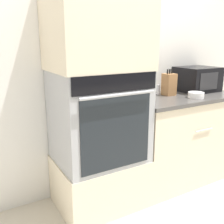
{
  "coord_description": "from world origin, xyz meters",
  "views": [
    {
      "loc": [
        -1.35,
        -1.62,
        1.45
      ],
      "look_at": [
        -0.3,
        0.21,
        0.88
      ],
      "focal_mm": 42.0,
      "sensor_mm": 36.0,
      "label": 1
    }
  ],
  "objects_px": {
    "microwave": "(197,79)",
    "condiment_jar_mid": "(158,90)",
    "condiment_jar_far": "(127,91)",
    "bowl": "(196,95)",
    "knife_block": "(169,84)",
    "condiment_jar_near": "(148,98)",
    "wall_oven": "(99,116)"
  },
  "relations": [
    {
      "from": "knife_block",
      "to": "condiment_jar_near",
      "type": "distance_m",
      "value": 0.39
    },
    {
      "from": "microwave",
      "to": "condiment_jar_far",
      "type": "xyz_separation_m",
      "value": [
        -0.83,
        0.13,
        -0.08
      ]
    },
    {
      "from": "knife_block",
      "to": "condiment_jar_far",
      "type": "height_order",
      "value": "knife_block"
    },
    {
      "from": "knife_block",
      "to": "condiment_jar_far",
      "type": "bearing_deg",
      "value": 158.08
    },
    {
      "from": "condiment_jar_mid",
      "to": "microwave",
      "type": "bearing_deg",
      "value": -6.46
    },
    {
      "from": "wall_oven",
      "to": "knife_block",
      "type": "height_order",
      "value": "wall_oven"
    },
    {
      "from": "condiment_jar_mid",
      "to": "knife_block",
      "type": "bearing_deg",
      "value": -52.61
    },
    {
      "from": "wall_oven",
      "to": "condiment_jar_mid",
      "type": "relative_size",
      "value": 7.97
    },
    {
      "from": "knife_block",
      "to": "bowl",
      "type": "height_order",
      "value": "knife_block"
    },
    {
      "from": "wall_oven",
      "to": "condiment_jar_far",
      "type": "bearing_deg",
      "value": 28.81
    },
    {
      "from": "wall_oven",
      "to": "condiment_jar_near",
      "type": "xyz_separation_m",
      "value": [
        0.48,
        -0.06,
        0.12
      ]
    },
    {
      "from": "bowl",
      "to": "condiment_jar_far",
      "type": "xyz_separation_m",
      "value": [
        -0.54,
        0.4,
        0.03
      ]
    },
    {
      "from": "microwave",
      "to": "condiment_jar_far",
      "type": "relative_size",
      "value": 3.67
    },
    {
      "from": "wall_oven",
      "to": "condiment_jar_mid",
      "type": "height_order",
      "value": "wall_oven"
    },
    {
      "from": "wall_oven",
      "to": "knife_block",
      "type": "bearing_deg",
      "value": 5.36
    },
    {
      "from": "knife_block",
      "to": "bowl",
      "type": "xyz_separation_m",
      "value": [
        0.14,
        -0.24,
        -0.08
      ]
    },
    {
      "from": "condiment_jar_mid",
      "to": "condiment_jar_far",
      "type": "xyz_separation_m",
      "value": [
        -0.34,
        0.08,
        0.01
      ]
    },
    {
      "from": "condiment_jar_near",
      "to": "condiment_jar_far",
      "type": "height_order",
      "value": "condiment_jar_far"
    },
    {
      "from": "condiment_jar_mid",
      "to": "bowl",
      "type": "bearing_deg",
      "value": -58.32
    },
    {
      "from": "wall_oven",
      "to": "knife_block",
      "type": "xyz_separation_m",
      "value": [
        0.84,
        0.08,
        0.2
      ]
    },
    {
      "from": "condiment_jar_near",
      "to": "condiment_jar_mid",
      "type": "distance_m",
      "value": 0.37
    },
    {
      "from": "condiment_jar_near",
      "to": "microwave",
      "type": "bearing_deg",
      "value": 11.79
    },
    {
      "from": "microwave",
      "to": "condiment_jar_mid",
      "type": "distance_m",
      "value": 0.5
    },
    {
      "from": "condiment_jar_near",
      "to": "condiment_jar_mid",
      "type": "xyz_separation_m",
      "value": [
        0.3,
        0.22,
        0.01
      ]
    },
    {
      "from": "bowl",
      "to": "condiment_jar_near",
      "type": "bearing_deg",
      "value": 168.19
    },
    {
      "from": "condiment_jar_far",
      "to": "bowl",
      "type": "bearing_deg",
      "value": -36.74
    },
    {
      "from": "microwave",
      "to": "condiment_jar_mid",
      "type": "height_order",
      "value": "microwave"
    },
    {
      "from": "microwave",
      "to": "condiment_jar_far",
      "type": "distance_m",
      "value": 0.85
    },
    {
      "from": "wall_oven",
      "to": "microwave",
      "type": "bearing_deg",
      "value": 4.89
    },
    {
      "from": "knife_block",
      "to": "condiment_jar_mid",
      "type": "bearing_deg",
      "value": 127.39
    },
    {
      "from": "bowl",
      "to": "wall_oven",
      "type": "bearing_deg",
      "value": 170.65
    },
    {
      "from": "knife_block",
      "to": "bowl",
      "type": "bearing_deg",
      "value": -60.55
    }
  ]
}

